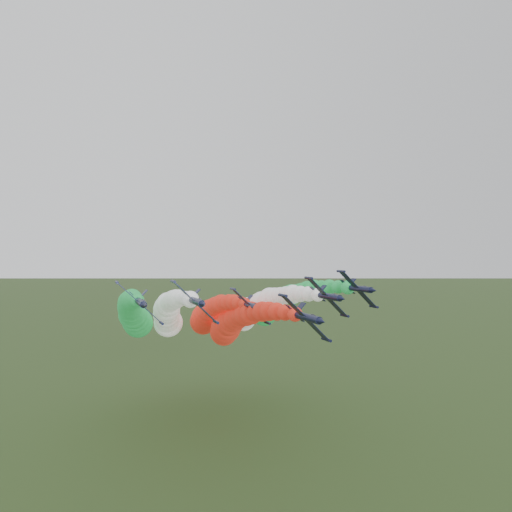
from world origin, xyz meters
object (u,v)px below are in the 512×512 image
at_px(jet_inner_right, 253,310).
at_px(jet_outer_right, 275,305).
at_px(jet_inner_left, 168,314).
at_px(jet_trail, 207,316).
at_px(jet_lead, 231,325).
at_px(jet_outer_left, 134,315).

distance_m(jet_inner_right, jet_outer_right, 10.13).
height_order(jet_inner_left, jet_trail, jet_inner_left).
xyz_separation_m(jet_lead, jet_inner_right, (9.71, 10.30, 2.32)).
distance_m(jet_lead, jet_outer_right, 24.19).
bearing_deg(jet_inner_right, jet_outer_left, 171.01).
height_order(jet_inner_right, jet_outer_right, jet_outer_right).
distance_m(jet_inner_right, jet_trail, 17.90).
bearing_deg(jet_outer_right, jet_lead, -140.36).
relative_size(jet_inner_left, jet_inner_right, 1.01).
distance_m(jet_inner_left, jet_outer_left, 9.23).
bearing_deg(jet_trail, jet_inner_right, -56.07).
bearing_deg(jet_trail, jet_outer_right, -27.34).
bearing_deg(jet_inner_left, jet_lead, -40.60).
bearing_deg(jet_trail, jet_lead, -89.68).
height_order(jet_outer_left, jet_trail, jet_outer_left).
distance_m(jet_inner_right, jet_outer_left, 32.89).
relative_size(jet_outer_left, jet_trail, 1.01).
bearing_deg(jet_inner_left, jet_trail, 42.47).
relative_size(jet_lead, jet_inner_left, 1.00).
bearing_deg(jet_outer_left, jet_trail, 22.80).
bearing_deg(jet_lead, jet_inner_left, 139.40).
xyz_separation_m(jet_inner_left, jet_outer_right, (32.64, 3.19, 1.02)).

